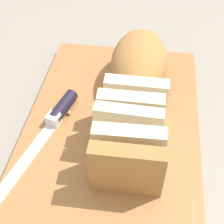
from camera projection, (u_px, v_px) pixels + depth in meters
name	position (u px, v px, depth m)	size (l,w,h in m)	color
ground_plane	(112.00, 133.00, 0.56)	(3.00, 3.00, 0.00)	gray
cutting_board	(112.00, 129.00, 0.55)	(0.45, 0.29, 0.02)	#9E6B3D
bread_loaf	(136.00, 85.00, 0.55)	(0.34, 0.11, 0.09)	#A8753D
bread_knife	(53.00, 121.00, 0.54)	(0.27, 0.09, 0.02)	silver
crumb_near_knife	(132.00, 129.00, 0.53)	(0.01, 0.01, 0.01)	tan
crumb_near_loaf	(69.00, 113.00, 0.56)	(0.01, 0.01, 0.01)	tan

